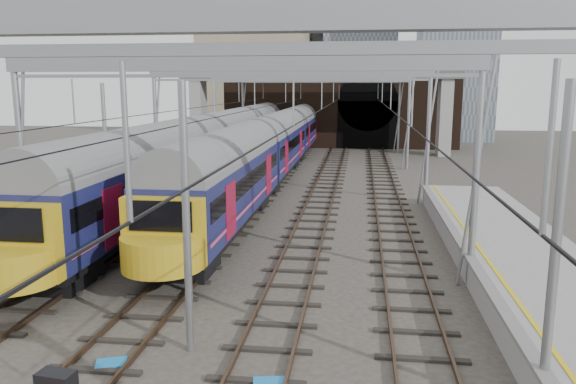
# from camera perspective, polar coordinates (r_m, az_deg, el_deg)

# --- Properties ---
(tracks) EXTENTS (14.40, 80.00, 0.22)m
(tracks) POSITION_cam_1_polar(r_m,az_deg,el_deg) (27.52, -1.88, -3.65)
(tracks) COLOR #4C3828
(tracks) RESTS_ON ground
(overhead_line) EXTENTS (16.80, 80.00, 8.00)m
(overhead_line) POSITION_cam_1_polar(r_m,az_deg,el_deg) (33.07, -0.12, 10.24)
(overhead_line) COLOR gray
(overhead_line) RESTS_ON ground
(retaining_wall) EXTENTS (28.00, 2.75, 9.00)m
(retaining_wall) POSITION_cam_1_polar(r_m,az_deg,el_deg) (63.35, 4.78, 8.43)
(retaining_wall) COLOR black
(retaining_wall) RESTS_ON ground
(overbridge) EXTENTS (28.00, 3.00, 9.25)m
(overbridge) POSITION_cam_1_polar(r_m,az_deg,el_deg) (57.46, 3.12, 11.14)
(overbridge) COLOR gray
(overbridge) RESTS_ON ground
(city_skyline) EXTENTS (37.50, 27.50, 60.00)m
(city_skyline) POSITION_cam_1_polar(r_m,az_deg,el_deg) (82.43, 6.52, 17.82)
(city_skyline) COLOR tan
(city_skyline) RESTS_ON ground
(train_main) EXTENTS (2.85, 65.87, 4.89)m
(train_main) POSITION_cam_1_polar(r_m,az_deg,el_deg) (50.35, 0.14, 5.80)
(train_main) COLOR black
(train_main) RESTS_ON ground
(train_second) EXTENTS (2.95, 68.15, 5.02)m
(train_second) POSITION_cam_1_polar(r_m,az_deg,el_deg) (50.29, -4.52, 5.83)
(train_second) COLOR black
(train_second) RESTS_ON ground
(equip_cover_a) EXTENTS (0.88, 0.69, 0.09)m
(equip_cover_a) POSITION_cam_1_polar(r_m,az_deg,el_deg) (13.78, -1.82, -18.92)
(equip_cover_a) COLOR #197AC1
(equip_cover_a) RESTS_ON ground
(equip_cover_b) EXTENTS (0.89, 0.75, 0.09)m
(equip_cover_b) POSITION_cam_1_polar(r_m,az_deg,el_deg) (15.28, -17.50, -16.30)
(equip_cover_b) COLOR #197AC1
(equip_cover_b) RESTS_ON ground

